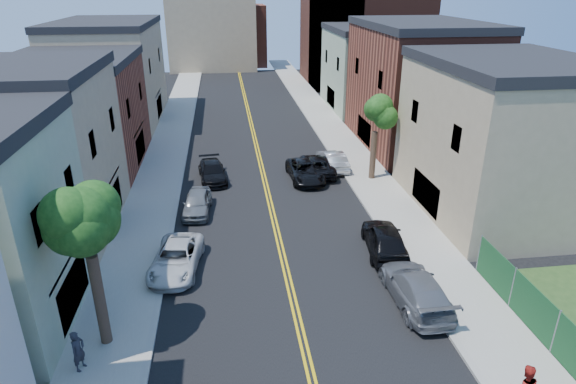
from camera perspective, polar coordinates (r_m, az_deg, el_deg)
name	(u,v)px	position (r m, az deg, el deg)	size (l,w,h in m)	color
sidewalk_left	(167,146)	(44.96, -13.92, 5.24)	(3.20, 100.00, 0.15)	gray
sidewalk_right	(340,139)	(45.90, 6.15, 6.17)	(3.20, 100.00, 0.15)	gray
curb_left	(187,145)	(44.79, -11.69, 5.38)	(0.30, 100.00, 0.15)	gray
curb_right	(322,140)	(45.53, 4.00, 6.10)	(0.30, 100.00, 0.15)	gray
bldg_left_tan_near	(24,157)	(31.15, -28.52, 3.61)	(9.00, 10.00, 9.00)	#998466
bldg_left_brick	(77,116)	(41.32, -23.47, 8.10)	(9.00, 12.00, 8.00)	brown
bldg_left_tan_far	(111,75)	(54.50, -19.95, 12.73)	(9.00, 16.00, 9.50)	#998466
bldg_right_tan	(501,142)	(32.67, 23.65, 5.33)	(9.00, 12.00, 9.00)	#998466
bldg_right_brick	(417,89)	(44.71, 14.82, 11.60)	(9.00, 14.00, 10.00)	brown
bldg_right_palegrn	(370,71)	(57.83, 9.59, 13.80)	(9.00, 12.00, 8.50)	gray
church	(357,31)	(72.48, 8.08, 18.16)	(16.20, 14.20, 22.60)	#4C2319
backdrop_left	(212,32)	(84.93, -8.86, 18.00)	(14.00, 8.00, 12.00)	#998466
backdrop_center	(236,36)	(89.04, -6.10, 17.72)	(10.00, 8.00, 10.00)	brown
tree_left_mid	(81,195)	(18.72, -23.03, -0.37)	(5.20, 5.20, 9.29)	#3E2A1F
tree_right_far	(377,103)	(35.15, 10.37, 10.21)	(4.40, 4.40, 8.03)	#3E2A1F
white_pickup	(176,258)	(25.49, -12.94, -7.58)	(2.23, 4.84, 1.34)	silver
grey_car_left	(197,203)	(31.34, -10.57, -1.23)	(1.65, 4.09, 1.40)	slate
black_car_left	(212,172)	(36.38, -8.83, 2.36)	(1.85, 4.56, 1.32)	black
grey_car_right	(416,288)	(23.26, 14.71, -10.80)	(2.14, 5.27, 1.53)	slate
black_car_right	(385,239)	(26.82, 11.24, -5.41)	(1.94, 4.82, 1.64)	black
silver_car_right	(333,160)	(38.33, 5.23, 3.74)	(1.53, 4.38, 1.44)	#A4A7AB
dark_car_right_far	(317,165)	(37.29, 3.46, 3.20)	(2.35, 5.09, 1.41)	black
black_suv_lane	(305,171)	(36.01, 2.03, 2.45)	(2.29, 4.96, 1.38)	black
pedestrian_left	(78,351)	(20.49, -23.32, -16.68)	(0.61, 0.40, 1.66)	#26262E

